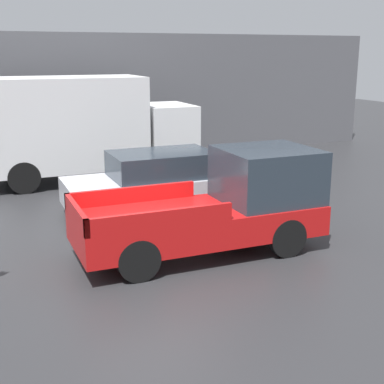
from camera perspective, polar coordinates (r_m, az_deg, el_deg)
ground_plane at (r=11.04m, az=-4.64°, el=-7.50°), size 60.00×60.00×0.00m
building_wall at (r=21.12m, az=-14.33°, el=9.59°), size 28.00×0.15×4.88m
pickup_truck at (r=11.42m, az=3.30°, el=-1.38°), size 5.21×2.04×2.15m
car at (r=14.18m, az=-3.62°, el=1.09°), size 4.81×1.99×1.63m
delivery_truck at (r=17.99m, az=-12.54°, el=6.89°), size 7.50×2.45×3.40m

